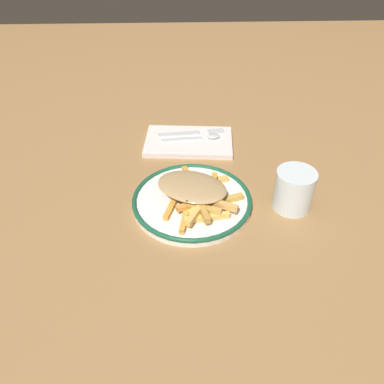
{
  "coord_description": "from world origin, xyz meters",
  "views": [
    {
      "loc": [
        0.65,
        -0.02,
        0.56
      ],
      "look_at": [
        0.0,
        0.0,
        0.03
      ],
      "focal_mm": 37.68,
      "sensor_mm": 36.0,
      "label": 1
    }
  ],
  "objects_px": {
    "spoon": "(201,137)",
    "water_glass": "(294,190)",
    "plate": "(192,201)",
    "fork": "(192,133)",
    "napkin": "(187,142)",
    "fries_heap": "(194,193)"
  },
  "relations": [
    {
      "from": "napkin",
      "to": "spoon",
      "type": "bearing_deg",
      "value": 94.69
    },
    {
      "from": "plate",
      "to": "napkin",
      "type": "relative_size",
      "value": 1.14
    },
    {
      "from": "napkin",
      "to": "plate",
      "type": "bearing_deg",
      "value": 0.79
    },
    {
      "from": "fries_heap",
      "to": "napkin",
      "type": "xyz_separation_m",
      "value": [
        -0.25,
        -0.01,
        -0.03
      ]
    },
    {
      "from": "fork",
      "to": "spoon",
      "type": "distance_m",
      "value": 0.03
    },
    {
      "from": "fries_heap",
      "to": "spoon",
      "type": "distance_m",
      "value": 0.25
    },
    {
      "from": "fries_heap",
      "to": "spoon",
      "type": "height_order",
      "value": "fries_heap"
    },
    {
      "from": "fork",
      "to": "water_glass",
      "type": "relative_size",
      "value": 2.02
    },
    {
      "from": "fries_heap",
      "to": "fork",
      "type": "xyz_separation_m",
      "value": [
        -0.28,
        0.0,
        -0.02
      ]
    },
    {
      "from": "napkin",
      "to": "spoon",
      "type": "distance_m",
      "value": 0.04
    },
    {
      "from": "fork",
      "to": "water_glass",
      "type": "bearing_deg",
      "value": 35.41
    },
    {
      "from": "spoon",
      "to": "water_glass",
      "type": "height_order",
      "value": "water_glass"
    },
    {
      "from": "spoon",
      "to": "fries_heap",
      "type": "bearing_deg",
      "value": -6.28
    },
    {
      "from": "fries_heap",
      "to": "spoon",
      "type": "relative_size",
      "value": 1.42
    },
    {
      "from": "fries_heap",
      "to": "napkin",
      "type": "bearing_deg",
      "value": -178.34
    },
    {
      "from": "spoon",
      "to": "plate",
      "type": "bearing_deg",
      "value": -7.26
    },
    {
      "from": "fries_heap",
      "to": "fork",
      "type": "bearing_deg",
      "value": 178.98
    },
    {
      "from": "fries_heap",
      "to": "spoon",
      "type": "bearing_deg",
      "value": 173.72
    },
    {
      "from": "plate",
      "to": "fork",
      "type": "distance_m",
      "value": 0.27
    },
    {
      "from": "water_glass",
      "to": "fork",
      "type": "bearing_deg",
      "value": -144.59
    },
    {
      "from": "fork",
      "to": "spoon",
      "type": "relative_size",
      "value": 1.16
    },
    {
      "from": "fork",
      "to": "fries_heap",
      "type": "bearing_deg",
      "value": -1.02
    }
  ]
}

